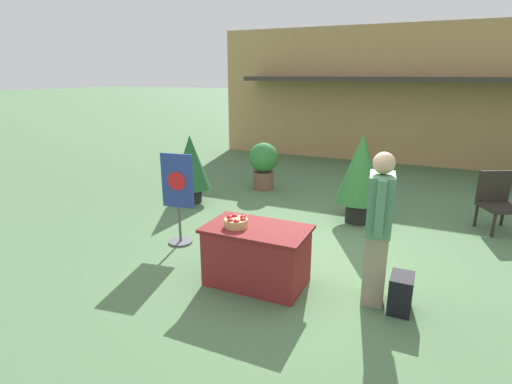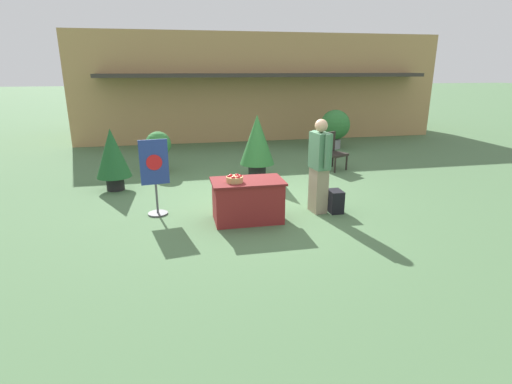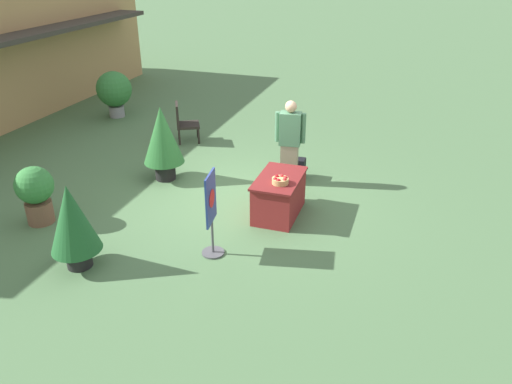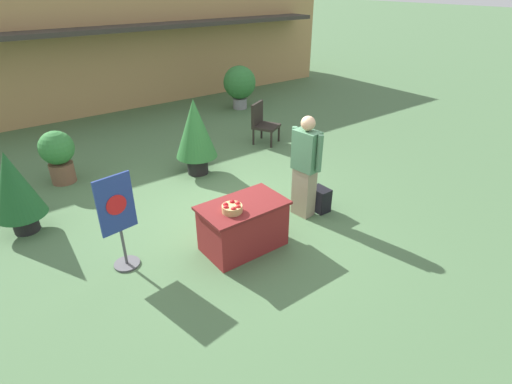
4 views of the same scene
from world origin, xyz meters
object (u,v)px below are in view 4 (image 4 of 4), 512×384
(potted_plant_far_left, at_px, (240,84))
(potted_plant_near_right, at_px, (14,187))
(display_table, at_px, (243,226))
(potted_plant_near_left, at_px, (195,131))
(patio_chair, at_px, (262,122))
(apple_basket, at_px, (232,208))
(person_visitor, at_px, (305,166))
(potted_plant_far_right, at_px, (58,154))
(backpack, at_px, (320,199))
(poster_board, at_px, (119,221))

(potted_plant_far_left, xyz_separation_m, potted_plant_near_right, (-6.62, -3.54, 0.03))
(display_table, xyz_separation_m, potted_plant_near_left, (0.73, 2.67, 0.54))
(potted_plant_far_left, relative_size, potted_plant_near_left, 0.83)
(potted_plant_near_left, height_order, potted_plant_near_right, potted_plant_near_left)
(patio_chair, relative_size, potted_plant_near_right, 0.71)
(apple_basket, xyz_separation_m, potted_plant_near_right, (-2.30, 2.52, -0.01))
(person_visitor, height_order, patio_chair, person_visitor)
(person_visitor, xyz_separation_m, potted_plant_far_right, (-2.97, 3.73, -0.28))
(potted_plant_near_left, distance_m, potted_plant_far_right, 2.66)
(apple_basket, distance_m, potted_plant_near_left, 2.93)
(backpack, relative_size, potted_plant_near_left, 0.27)
(display_table, distance_m, potted_plant_far_left, 7.25)
(potted_plant_near_right, bearing_deg, potted_plant_near_left, 4.25)
(potted_plant_far_left, bearing_deg, display_table, -124.37)
(poster_board, relative_size, potted_plant_far_left, 1.08)
(apple_basket, height_order, potted_plant_far_left, potted_plant_far_left)
(apple_basket, relative_size, potted_plant_far_left, 0.22)
(potted_plant_far_left, bearing_deg, potted_plant_near_left, -135.44)
(potted_plant_near_right, bearing_deg, potted_plant_far_right, 57.80)
(display_table, relative_size, patio_chair, 1.28)
(poster_board, relative_size, potted_plant_far_right, 1.33)
(potted_plant_far_right, bearing_deg, potted_plant_near_right, -122.20)
(person_visitor, bearing_deg, apple_basket, 1.85)
(backpack, xyz_separation_m, poster_board, (-3.25, 0.54, 0.53))
(poster_board, bearing_deg, person_visitor, 73.48)
(apple_basket, height_order, potted_plant_far_right, potted_plant_far_right)
(poster_board, xyz_separation_m, potted_plant_near_right, (-0.96, 1.80, 0.05))
(apple_basket, relative_size, potted_plant_near_left, 0.18)
(potted_plant_far_left, relative_size, potted_plant_far_right, 1.22)
(backpack, height_order, potted_plant_far_right, potted_plant_far_right)
(person_visitor, distance_m, potted_plant_near_left, 2.58)
(backpack, distance_m, potted_plant_near_right, 4.85)
(apple_basket, relative_size, backpack, 0.68)
(apple_basket, distance_m, potted_plant_far_left, 7.44)
(display_table, xyz_separation_m, backpack, (1.68, 0.09, -0.16))
(patio_chair, xyz_separation_m, potted_plant_near_right, (-5.40, -0.84, 0.26))
(apple_basket, bearing_deg, patio_chair, 47.16)
(person_visitor, height_order, backpack, person_visitor)
(display_table, height_order, apple_basket, apple_basket)
(poster_board, bearing_deg, display_table, 60.39)
(person_visitor, bearing_deg, potted_plant_near_right, -37.40)
(poster_board, bearing_deg, potted_plant_near_right, -159.76)
(apple_basket, xyz_separation_m, backpack, (1.92, 0.17, -0.59))
(apple_basket, distance_m, patio_chair, 4.58)
(poster_board, bearing_deg, apple_basket, 54.13)
(patio_chair, height_order, potted_plant_far_right, potted_plant_far_right)
(display_table, bearing_deg, potted_plant_near_left, 74.65)
(display_table, xyz_separation_m, potted_plant_far_right, (-1.60, 3.91, 0.23))
(person_visitor, xyz_separation_m, potted_plant_far_left, (2.71, 5.80, -0.13))
(potted_plant_far_right, bearing_deg, backpack, -49.33)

